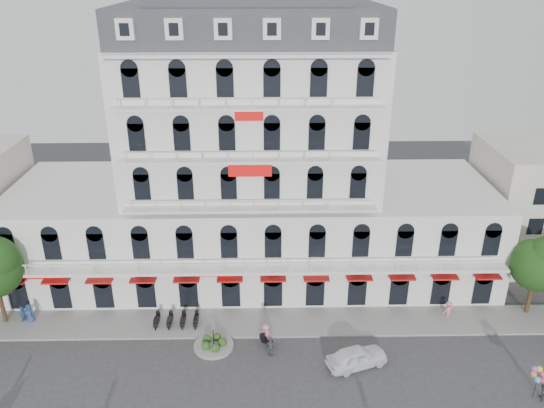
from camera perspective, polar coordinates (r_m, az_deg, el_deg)
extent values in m
plane|color=#38383A|center=(39.46, -2.40, -20.58)|extent=(120.00, 120.00, 0.00)
cube|color=gray|center=(46.23, -2.18, -12.62)|extent=(53.00, 4.00, 0.16)
cube|color=silver|center=(51.56, -2.09, -2.64)|extent=(45.00, 14.00, 9.00)
cube|color=silver|center=(47.61, -2.29, 9.25)|extent=(22.00, 12.00, 13.00)
cube|color=#2D3035|center=(46.19, -2.47, 18.88)|extent=(21.56, 11.76, 3.00)
cube|color=#B21815|center=(45.52, -2.21, -8.04)|extent=(40.50, 1.00, 0.15)
cube|color=red|center=(42.53, -2.39, 3.86)|extent=(3.50, 0.10, 1.40)
cylinder|color=gray|center=(44.01, -6.28, -14.91)|extent=(3.20, 3.20, 0.24)
cylinder|color=black|center=(43.53, -6.33, -14.11)|extent=(0.08, 0.08, 1.40)
sphere|color=#264D19|center=(43.75, -5.36, -14.58)|extent=(0.70, 0.70, 0.70)
sphere|color=#264D19|center=(44.30, -5.94, -14.04)|extent=(0.70, 0.70, 0.70)
sphere|color=#264D19|center=(44.19, -7.01, -14.22)|extent=(0.70, 0.70, 0.70)
sphere|color=#264D19|center=(43.55, -7.13, -14.89)|extent=(0.70, 0.70, 0.70)
sphere|color=#264D19|center=(43.27, -6.11, -15.13)|extent=(0.70, 0.70, 0.70)
cylinder|color=#382314|center=(50.62, -27.08, -9.58)|extent=(0.36, 0.36, 3.74)
cylinder|color=#382314|center=(51.49, 25.96, -8.96)|extent=(0.36, 0.36, 3.43)
sphere|color=#173811|center=(49.98, 26.61, -5.94)|extent=(4.37, 4.37, 4.37)
sphere|color=#173811|center=(49.74, 26.18, -5.17)|extent=(3.12, 3.12, 3.12)
imported|color=white|center=(42.19, 9.14, -15.92)|extent=(5.09, 3.37, 1.61)
cube|color=black|center=(43.58, -0.65, -14.47)|extent=(1.07, 1.47, 0.35)
torus|color=black|center=(43.38, -0.26, -15.13)|extent=(0.41, 0.58, 0.60)
torus|color=black|center=(44.12, -1.03, -14.36)|extent=(0.41, 0.58, 0.60)
imported|color=pink|center=(43.14, -0.65, -13.73)|extent=(1.05, 1.21, 1.62)
imported|color=navy|center=(50.23, -24.62, -10.67)|extent=(0.94, 0.67, 1.80)
imported|color=#56575D|center=(42.55, -0.16, -15.14)|extent=(0.96, 0.44, 1.61)
imported|color=pink|center=(48.84, 18.43, -10.74)|extent=(1.21, 1.00, 1.63)
imported|color=navy|center=(50.51, -25.20, -10.71)|extent=(0.60, 0.70, 1.61)
imported|color=#535158|center=(43.35, 27.12, -17.42)|extent=(0.82, 0.96, 1.70)
cylinder|color=black|center=(43.28, 26.49, -17.09)|extent=(0.04, 0.04, 2.00)
sphere|color=#E54C99|center=(42.82, 27.17, -16.00)|extent=(0.44, 0.44, 0.44)
sphere|color=yellow|center=(42.82, 26.83, -15.57)|extent=(0.44, 0.44, 0.44)
sphere|color=#994CD8|center=(42.65, 26.40, -15.61)|extent=(0.44, 0.44, 0.44)
sphere|color=orange|center=(42.49, 26.32, -16.10)|extent=(0.44, 0.44, 0.44)
sphere|color=#4CB2E5|center=(42.50, 26.66, -16.55)|extent=(0.44, 0.44, 0.44)
sphere|color=#D8334C|center=(42.69, 27.08, -16.53)|extent=(0.44, 0.44, 0.44)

